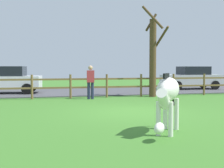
{
  "coord_description": "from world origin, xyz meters",
  "views": [
    {
      "loc": [
        -3.22,
        -9.91,
        1.54
      ],
      "look_at": [
        -0.48,
        1.22,
        0.91
      ],
      "focal_mm": 47.78,
      "sensor_mm": 36.0,
      "label": 1
    }
  ],
  "objects_px": {
    "crow_on_grass": "(173,104)",
    "visitor_near_fence": "(91,81)",
    "parked_car_white": "(6,80)",
    "parked_car_silver": "(192,78)",
    "bare_tree": "(153,55)",
    "zebra": "(167,94)"
  },
  "relations": [
    {
      "from": "crow_on_grass",
      "to": "visitor_near_fence",
      "type": "bearing_deg",
      "value": 125.15
    },
    {
      "from": "parked_car_white",
      "to": "visitor_near_fence",
      "type": "distance_m",
      "value": 5.79
    },
    {
      "from": "parked_car_silver",
      "to": "visitor_near_fence",
      "type": "distance_m",
      "value": 9.04
    },
    {
      "from": "bare_tree",
      "to": "parked_car_silver",
      "type": "relative_size",
      "value": 1.14
    },
    {
      "from": "zebra",
      "to": "parked_car_silver",
      "type": "relative_size",
      "value": 0.4
    },
    {
      "from": "crow_on_grass",
      "to": "visitor_near_fence",
      "type": "distance_m",
      "value": 4.6
    },
    {
      "from": "parked_car_white",
      "to": "visitor_near_fence",
      "type": "xyz_separation_m",
      "value": [
        4.29,
        -3.88,
        0.06
      ]
    },
    {
      "from": "bare_tree",
      "to": "visitor_near_fence",
      "type": "bearing_deg",
      "value": -172.79
    },
    {
      "from": "crow_on_grass",
      "to": "bare_tree",
      "type": "bearing_deg",
      "value": 79.1
    },
    {
      "from": "visitor_near_fence",
      "to": "parked_car_silver",
      "type": "bearing_deg",
      "value": 29.46
    },
    {
      "from": "zebra",
      "to": "visitor_near_fence",
      "type": "bearing_deg",
      "value": 93.42
    },
    {
      "from": "zebra",
      "to": "crow_on_grass",
      "type": "height_order",
      "value": "zebra"
    },
    {
      "from": "zebra",
      "to": "crow_on_grass",
      "type": "relative_size",
      "value": 7.71
    },
    {
      "from": "parked_car_white",
      "to": "zebra",
      "type": "bearing_deg",
      "value": -67.95
    },
    {
      "from": "parked_car_silver",
      "to": "visitor_near_fence",
      "type": "relative_size",
      "value": 2.5
    },
    {
      "from": "zebra",
      "to": "visitor_near_fence",
      "type": "distance_m",
      "value": 7.89
    },
    {
      "from": "bare_tree",
      "to": "parked_car_white",
      "type": "height_order",
      "value": "bare_tree"
    },
    {
      "from": "parked_car_silver",
      "to": "visitor_near_fence",
      "type": "xyz_separation_m",
      "value": [
        -7.87,
        -4.44,
        0.06
      ]
    },
    {
      "from": "zebra",
      "to": "parked_car_silver",
      "type": "distance_m",
      "value": 14.37
    },
    {
      "from": "zebra",
      "to": "parked_car_white",
      "type": "relative_size",
      "value": 0.4
    },
    {
      "from": "bare_tree",
      "to": "parked_car_silver",
      "type": "height_order",
      "value": "bare_tree"
    },
    {
      "from": "bare_tree",
      "to": "visitor_near_fence",
      "type": "height_order",
      "value": "bare_tree"
    }
  ]
}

